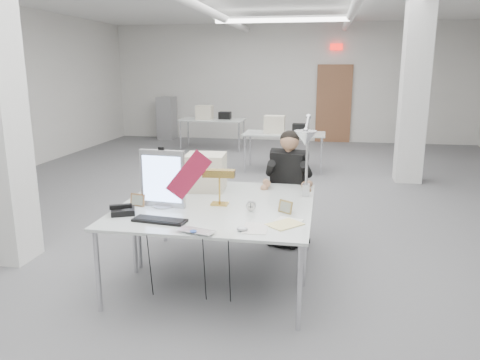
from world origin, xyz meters
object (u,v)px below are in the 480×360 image
Objects in this scene: laptop at (193,233)px; monitor at (162,179)px; office_chair at (288,196)px; desk_main at (206,220)px; beige_monitor at (206,172)px; architect_lamp at (306,157)px; seated_person at (289,169)px; desk_phone at (123,211)px; bankers_lamp at (219,187)px.

monitor is at bearing 141.00° from laptop.
laptop is (-0.60, -1.93, 0.19)m from office_chair.
beige_monitor is (-0.24, 0.95, 0.20)m from desk_main.
office_chair is at bearing 127.46° from architect_lamp.
architect_lamp reaches higher than seated_person.
desk_phone is at bearing -128.40° from monitor.
architect_lamp is at bearing 38.22° from desk_main.
office_chair reaches higher than desk_phone.
bankers_lamp reaches higher than desk_phone.
seated_person is (0.00, -0.05, 0.33)m from office_chair.
laptop is (-0.60, -1.88, -0.13)m from seated_person.
architect_lamp reaches higher than desk_main.
office_chair is 3.76× the size of laptop.
office_chair is at bearing 24.87° from desk_phone.
desk_main is at bearing -97.85° from seated_person.
desk_main is 0.75m from desk_phone.
monitor reaches higher than laptop.
office_chair is (0.60, 1.51, -0.17)m from desk_main.
seated_person reaches higher than bankers_lamp.
laptop is 1.41m from architect_lamp.
desk_main is 0.62m from monitor.
office_chair is 2.13× the size of monitor.
seated_person is 2.48× the size of bankers_lamp.
beige_monitor is (-0.84, -0.51, 0.05)m from seated_person.
beige_monitor is (-0.84, -0.56, 0.37)m from office_chair.
beige_monitor is at bearing 75.77° from monitor.
seated_person is 0.96× the size of architect_lamp.
desk_main is at bearing 106.68° from laptop.
desk_phone is (-0.28, -0.29, -0.24)m from monitor.
desk_phone is at bearing 168.21° from laptop.
office_chair is at bearing 54.01° from monitor.
desk_main is 1.64m from office_chair.
laptop is at bearing -104.26° from architect_lamp.
seated_person is at bearing 27.09° from beige_monitor.
bankers_lamp is (0.02, 0.84, 0.16)m from laptop.
seated_person is 1.59× the size of monitor.
office_chair is 1.08m from beige_monitor.
desk_main is at bearing -24.65° from monitor.
laptop is 0.34× the size of architect_lamp.
seated_person reaches higher than office_chair.
laptop is at bearing -92.67° from office_chair.
office_chair is at bearing 88.75° from laptop.
monitor reaches higher than office_chair.
desk_phone reaches higher than laptop.
architect_lamp is (0.82, 0.65, 0.46)m from desk_main.
seated_person is at bearing -75.52° from office_chair.
beige_monitor is at bearing -134.23° from seated_person.
seated_person is 1.19m from bankers_lamp.
office_chair is 5.59× the size of desk_phone.
seated_person is 1.98m from laptop.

